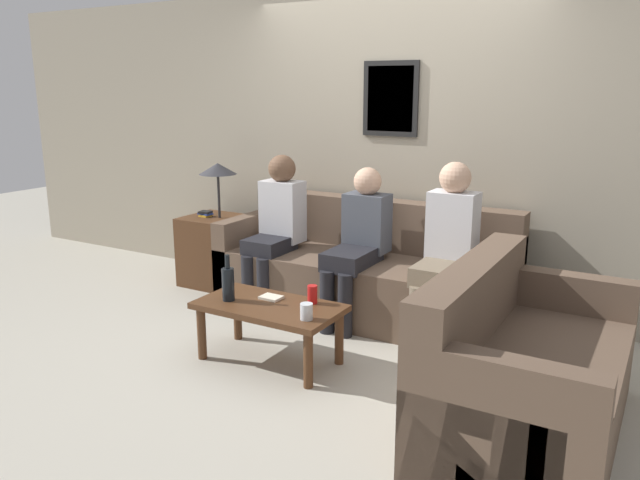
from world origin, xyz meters
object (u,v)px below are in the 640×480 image
wine_bottle (228,283)px  teddy_bear (424,371)px  coffee_table (269,313)px  person_right (447,245)px  couch_side (522,375)px  couch_main (365,275)px  person_middle (358,238)px  drinking_glass (306,311)px  person_left (276,223)px

wine_bottle → teddy_bear: (1.32, 0.21, -0.40)m
coffee_table → person_right: bearing=47.6°
person_right → teddy_bear: person_right is taller
couch_side → teddy_bear: couch_side is taller
couch_main → person_middle: bearing=-81.4°
coffee_table → wine_bottle: 0.34m
couch_side → person_right: size_ratio=1.20×
coffee_table → person_middle: 1.05m
person_middle → drinking_glass: bearing=-79.6°
drinking_glass → person_middle: bearing=100.4°
coffee_table → person_middle: size_ratio=0.80×
teddy_bear → wine_bottle: bearing=-171.0°
wine_bottle → person_left: size_ratio=0.25×
couch_side → wine_bottle: 1.94m
couch_main → coffee_table: (-0.13, -1.16, 0.02)m
person_left → wine_bottle: bearing=-72.8°
drinking_glass → person_right: bearing=64.4°
wine_bottle → person_right: (1.15, 1.03, 0.19)m
couch_main → person_left: 0.85m
person_left → person_right: (1.47, -0.02, 0.01)m
couch_side → drinking_glass: bearing=93.1°
couch_main → couch_side: size_ratio=1.53×
teddy_bear → person_left: bearing=152.9°
person_left → coffee_table: bearing=-58.3°
couch_main → coffee_table: bearing=-96.5°
person_right → teddy_bear: bearing=-78.4°
drinking_glass → coffee_table: bearing=162.4°
coffee_table → drinking_glass: size_ratio=9.41×
couch_side → wine_bottle: (-1.93, -0.03, 0.20)m
drinking_glass → person_right: person_right is taller
wine_bottle → teddy_bear: size_ratio=1.13×
couch_side → teddy_bear: (-0.61, 0.18, -0.20)m
wine_bottle → person_middle: (0.43, 1.06, 0.14)m
teddy_bear → coffee_table: bearing=-172.6°
couch_side → person_middle: (-1.49, 1.03, 0.34)m
person_left → drinking_glass: bearing=-48.6°
teddy_bear → couch_side: bearing=-16.4°
wine_bottle → teddy_bear: wine_bottle is taller
drinking_glass → couch_side: bearing=3.1°
wine_bottle → teddy_bear: bearing=9.0°
couch_main → wine_bottle: (-0.41, -1.23, 0.21)m
person_left → person_middle: person_left is taller
wine_bottle → person_right: bearing=41.9°
coffee_table → couch_main: bearing=83.5°
coffee_table → wine_bottle: wine_bottle is taller
couch_main → person_right: bearing=-15.3°
person_right → couch_main: bearing=164.7°
person_right → drinking_glass: bearing=-115.6°
couch_side → drinking_glass: size_ratio=15.07×
couch_side → person_right: (-0.78, 1.00, 0.39)m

